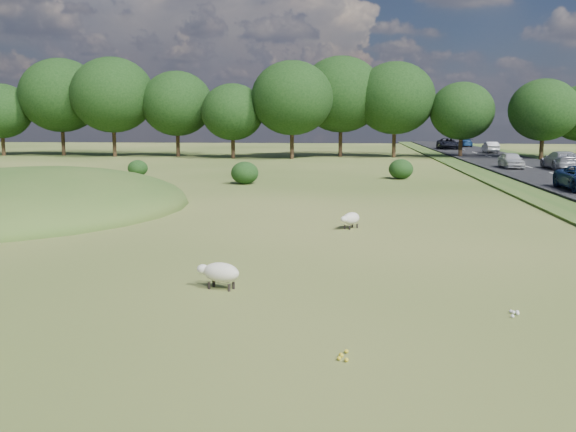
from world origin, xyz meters
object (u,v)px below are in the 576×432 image
object	(u,v)px
car_0	(511,160)
car_5	(490,147)
car_1	(561,160)
sheep_1	(351,219)
sheep_2	(220,272)
car_2	(448,143)
car_4	(465,143)

from	to	relation	value
car_0	car_5	world-z (taller)	car_0
car_1	car_5	size ratio (longest dim) A/B	1.29
sheep_1	sheep_2	size ratio (longest dim) A/B	0.91
car_2	car_4	xyz separation A→B (m)	(3.80, 7.88, -0.15)
sheep_1	car_4	world-z (taller)	car_4
sheep_1	sheep_2	xyz separation A→B (m)	(-3.46, -9.69, 0.02)
car_4	car_5	size ratio (longest dim) A/B	1.03
car_2	car_5	distance (m)	10.38
sheep_2	car_4	world-z (taller)	car_4
sheep_2	car_2	size ratio (longest dim) A/B	0.23
car_1	car_2	xyz separation A→B (m)	(-3.80, 36.41, -0.00)
car_1	car_4	distance (m)	44.29
sheep_2	car_2	world-z (taller)	car_2
sheep_1	car_2	xyz separation A→B (m)	(13.85, 66.21, 0.59)
sheep_1	car_5	world-z (taller)	car_5
car_4	car_5	xyz separation A→B (m)	(0.00, -17.54, 0.06)
sheep_2	car_0	distance (m)	43.96
sheep_2	car_1	world-z (taller)	car_1
sheep_1	car_1	xyz separation A→B (m)	(17.65, 29.80, 0.60)
car_0	car_4	size ratio (longest dim) A/B	0.95
car_1	sheep_2	bearing A→B (deg)	61.87
car_0	car_2	size ratio (longest dim) A/B	0.73
car_2	car_5	size ratio (longest dim) A/B	1.34
car_4	sheep_1	bearing A→B (deg)	76.60
sheep_1	car_2	world-z (taller)	car_2
car_1	car_5	world-z (taller)	car_1
sheep_1	car_0	xyz separation A→B (m)	(13.85, 30.71, 0.51)
sheep_2	car_5	size ratio (longest dim) A/B	0.31
car_2	sheep_1	bearing A→B (deg)	-101.81
sheep_1	car_5	xyz separation A→B (m)	(17.65, 56.55, 0.50)
car_5	sheep_1	bearing A→B (deg)	72.67
sheep_1	car_5	size ratio (longest dim) A/B	0.28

